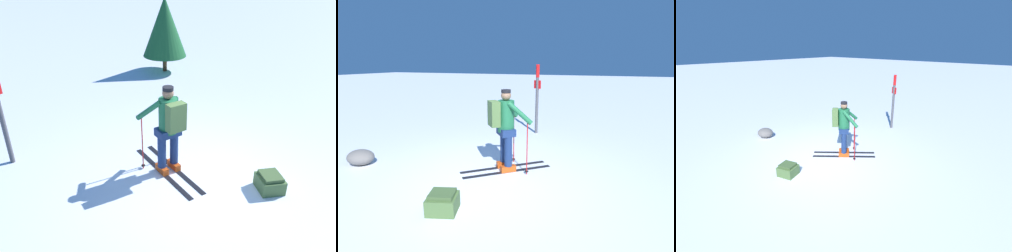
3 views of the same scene
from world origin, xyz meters
The scene contains 4 objects.
ground_plane centered at (0.00, 0.00, 0.00)m, with size 80.00×80.00×0.00m, color white.
skier centered at (-0.15, -0.53, 0.92)m, with size 1.60×1.45×1.61m.
dropped_backpack centered at (0.14, 1.21, 0.14)m, with size 0.52×0.50×0.30m.
pine_tree centered at (-6.04, -1.51, 1.47)m, with size 1.45×1.45×2.41m.
Camera 1 is at (4.73, 0.18, 3.44)m, focal length 35.00 mm.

